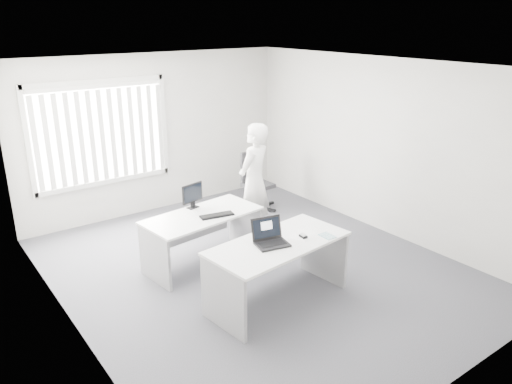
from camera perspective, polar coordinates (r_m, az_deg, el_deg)
ground at (r=7.14m, az=0.02°, el=-8.77°), size 6.00×6.00×0.00m
wall_back at (r=9.10m, az=-11.37°, el=6.55°), size 5.00×0.02×2.80m
wall_front at (r=4.70m, az=22.49°, el=-7.01°), size 5.00×0.02×2.80m
wall_left at (r=5.57m, az=-21.16°, el=-2.73°), size 0.02×6.00×2.80m
wall_right at (r=8.27m, az=14.14°, el=5.05°), size 0.02×6.00×2.80m
ceiling at (r=6.31m, az=0.02°, el=14.22°), size 5.00×6.00×0.02m
window at (r=8.66m, az=-17.31°, el=6.42°), size 2.32×0.06×1.76m
blinds at (r=8.62m, az=-17.15°, el=6.16°), size 2.20×0.10×1.50m
desk_near at (r=6.14m, az=2.53°, el=-7.63°), size 1.86×1.02×0.81m
desk_far at (r=7.11m, az=-6.11°, el=-4.13°), size 1.73×0.96×0.76m
office_chair at (r=9.17m, az=0.04°, el=0.07°), size 0.63×0.63×1.06m
person at (r=7.82m, az=-0.22°, el=1.22°), size 0.80×0.69×1.86m
laptop at (r=5.88m, az=1.89°, el=-4.80°), size 0.45×0.42×0.30m
paper_sheet at (r=6.24m, az=5.29°, el=-4.90°), size 0.39×0.34×0.00m
mouse at (r=6.17m, az=5.42°, el=-4.98°), size 0.07×0.11×0.04m
booklet at (r=6.24m, az=8.14°, el=-4.99°), size 0.15×0.20×0.01m
keyboard at (r=6.94m, az=-4.49°, el=-2.68°), size 0.49×0.25×0.02m
monitor at (r=7.22m, az=-7.28°, el=-0.44°), size 0.38×0.19×0.37m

